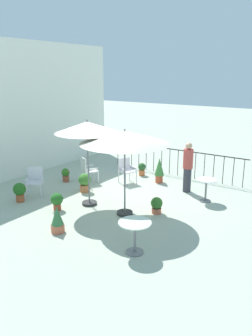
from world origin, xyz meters
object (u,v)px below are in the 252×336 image
object	(u,v)px
patio_chair_0	(87,169)
patio_chair_1	(126,169)
potted_plant_3	(20,191)
cafe_table_0	(135,232)
standing_person	(188,167)
potted_plant_6	(157,205)
patio_chair_2	(35,179)
potted_plant_4	(66,174)
patio_umbrella_0	(87,129)
potted_plant_0	(85,182)
cafe_table_1	(206,186)
potted_plant_5	(57,200)
potted_plant_7	(142,169)
potted_plant_2	(57,220)
potted_plant_1	(159,169)
patio_umbrella_1	(125,138)

from	to	relation	value
patio_chair_0	patio_chair_1	xyz separation A→B (m)	(0.81, -1.12, -0.01)
potted_plant_3	cafe_table_0	bearing A→B (deg)	-96.96
standing_person	potted_plant_6	bearing A→B (deg)	-178.38
patio_chair_2	potted_plant_4	distance (m)	1.53
patio_umbrella_0	patio_chair_0	size ratio (longest dim) A/B	2.69
patio_chair_0	potted_plant_0	world-z (taller)	patio_chair_0
cafe_table_0	potted_plant_6	distance (m)	2.26
cafe_table_1	potted_plant_5	distance (m)	4.46
patio_chair_2	potted_plant_7	distance (m)	4.10
potted_plant_5	patio_umbrella_0	bearing A→B (deg)	-29.34
cafe_table_0	potted_plant_2	size ratio (longest dim) A/B	1.08
patio_chair_1	potted_plant_6	distance (m)	2.85
potted_plant_1	potted_plant_2	xyz separation A→B (m)	(-4.85, 0.15, -0.17)
patio_umbrella_0	patio_umbrella_1	xyz separation A→B (m)	(-0.00, -1.29, -0.13)
potted_plant_2	patio_umbrella_0	bearing A→B (deg)	16.50
cafe_table_1	patio_chair_2	xyz separation A→B (m)	(-2.52, 4.76, 0.02)
potted_plant_6	patio_umbrella_0	bearing A→B (deg)	105.98
patio_umbrella_0	potted_plant_3	distance (m)	2.90
potted_plant_2	patio_chair_2	bearing A→B (deg)	59.30
cafe_table_1	patio_chair_2	world-z (taller)	patio_chair_2
patio_chair_2	potted_plant_1	world-z (taller)	potted_plant_1
patio_umbrella_1	patio_chair_1	size ratio (longest dim) A/B	2.70
patio_chair_1	potted_plant_0	size ratio (longest dim) A/B	1.43
cafe_table_1	potted_plant_2	xyz separation A→B (m)	(-4.03, 2.22, -0.17)
patio_chair_0	patio_chair_2	distance (m)	1.93
patio_umbrella_0	potted_plant_2	xyz separation A→B (m)	(-1.83, -0.54, -1.96)
patio_umbrella_1	potted_plant_6	size ratio (longest dim) A/B	5.12
patio_chair_1	patio_chair_2	bearing A→B (deg)	146.53
cafe_table_1	potted_plant_0	xyz separation A→B (m)	(-1.42, 3.62, -0.15)
patio_chair_0	standing_person	bearing A→B (deg)	-70.26
patio_chair_2	cafe_table_0	bearing A→B (deg)	-105.14
patio_chair_2	potted_plant_2	size ratio (longest dim) A/B	1.32
patio_umbrella_0	potted_plant_7	xyz separation A→B (m)	(3.39, 0.27, -2.02)
patio_umbrella_1	standing_person	size ratio (longest dim) A/B	1.45
patio_chair_0	potted_plant_4	bearing A→B (deg)	113.60
potted_plant_4	patio_umbrella_1	bearing A→B (deg)	-109.13
patio_umbrella_1	patio_chair_1	distance (m)	3.23
patio_umbrella_0	potted_plant_4	bearing A→B (deg)	60.90
potted_plant_4	potted_plant_6	world-z (taller)	potted_plant_4
potted_plant_5	patio_chair_2	bearing A→B (deg)	70.78
cafe_table_1	patio_chair_2	size ratio (longest dim) A/B	0.80
patio_umbrella_1	patio_chair_0	xyz separation A→B (m)	(1.51, 2.67, -1.62)
cafe_table_0	potted_plant_1	bearing A→B (deg)	23.01
potted_plant_2	potted_plant_5	bearing A→B (deg)	46.24
patio_umbrella_1	patio_chair_0	world-z (taller)	patio_umbrella_1
potted_plant_0	patio_chair_2	bearing A→B (deg)	133.71
cafe_table_1	potted_plant_4	xyz separation A→B (m)	(-1.01, 4.89, -0.22)
potted_plant_6	potted_plant_7	distance (m)	3.61
cafe_table_0	patio_chair_2	size ratio (longest dim) A/B	0.82
potted_plant_7	patio_chair_2	bearing A→B (deg)	154.99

